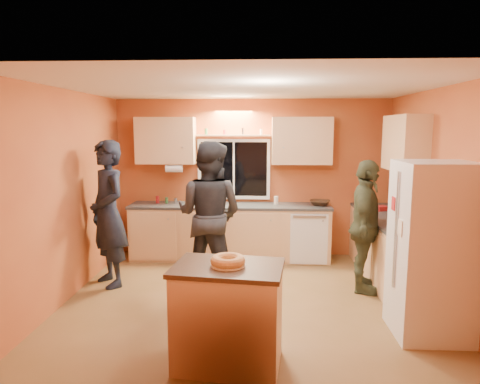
# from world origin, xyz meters

# --- Properties ---
(ground) EXTENTS (4.50, 4.50, 0.00)m
(ground) POSITION_xyz_m (0.00, 0.00, 0.00)
(ground) COLOR brown
(ground) RESTS_ON ground
(room_shell) EXTENTS (4.54, 4.04, 2.61)m
(room_shell) POSITION_xyz_m (0.12, 0.41, 1.62)
(room_shell) COLOR #B7622F
(room_shell) RESTS_ON ground
(back_counter) EXTENTS (4.23, 0.62, 0.90)m
(back_counter) POSITION_xyz_m (0.01, 1.70, 0.45)
(back_counter) COLOR tan
(back_counter) RESTS_ON ground
(right_counter) EXTENTS (0.62, 1.84, 0.90)m
(right_counter) POSITION_xyz_m (1.95, 0.50, 0.45)
(right_counter) COLOR tan
(right_counter) RESTS_ON ground
(refrigerator) EXTENTS (0.72, 0.70, 1.80)m
(refrigerator) POSITION_xyz_m (1.89, -0.80, 0.90)
(refrigerator) COLOR silver
(refrigerator) RESTS_ON ground
(island) EXTENTS (1.03, 0.77, 0.93)m
(island) POSITION_xyz_m (-0.14, -1.48, 0.47)
(island) COLOR tan
(island) RESTS_ON ground
(bundt_pastry) EXTENTS (0.31, 0.31, 0.09)m
(bundt_pastry) POSITION_xyz_m (-0.14, -1.48, 0.97)
(bundt_pastry) COLOR tan
(bundt_pastry) RESTS_ON island
(person_left) EXTENTS (0.83, 0.85, 1.97)m
(person_left) POSITION_xyz_m (-1.90, 0.45, 0.99)
(person_left) COLOR black
(person_left) RESTS_ON ground
(person_center) EXTENTS (1.14, 1.01, 1.96)m
(person_center) POSITION_xyz_m (-0.54, 0.50, 0.98)
(person_center) COLOR black
(person_center) RESTS_ON ground
(person_right) EXTENTS (0.67, 1.09, 1.73)m
(person_right) POSITION_xyz_m (1.50, 0.37, 0.87)
(person_right) COLOR #363924
(person_right) RESTS_ON ground
(mixing_bowl) EXTENTS (0.40, 0.40, 0.08)m
(mixing_bowl) POSITION_xyz_m (1.10, 1.72, 0.94)
(mixing_bowl) COLOR black
(mixing_bowl) RESTS_ON back_counter
(utensil_crock) EXTENTS (0.14, 0.14, 0.17)m
(utensil_crock) POSITION_xyz_m (-0.66, 1.73, 0.99)
(utensil_crock) COLOR beige
(utensil_crock) RESTS_ON back_counter
(potted_plant) EXTENTS (0.37, 0.34, 0.33)m
(potted_plant) POSITION_xyz_m (1.99, 0.24, 1.07)
(potted_plant) COLOR gray
(potted_plant) RESTS_ON right_counter
(red_box) EXTENTS (0.19, 0.17, 0.07)m
(red_box) POSITION_xyz_m (1.95, 1.30, 0.94)
(red_box) COLOR #A91A1B
(red_box) RESTS_ON right_counter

